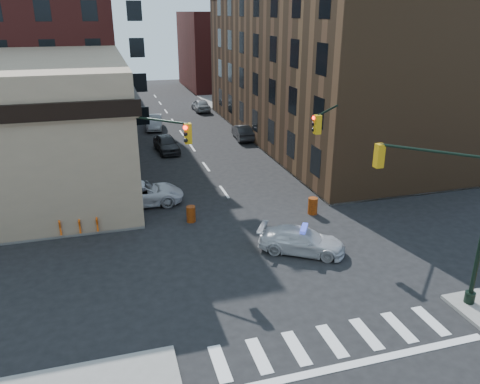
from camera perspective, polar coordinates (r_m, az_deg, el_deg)
ground at (r=24.58m, az=3.96°, el=-8.08°), size 140.00×140.00×0.00m
sidewalk_ne at (r=62.20m, az=13.75°, el=9.50°), size 34.00×54.50×0.15m
commercial_row_ne at (r=47.56m, az=9.84°, el=14.83°), size 14.00×34.00×14.00m
filler_nw at (r=82.59m, az=-23.12°, el=16.78°), size 20.00×18.00×16.00m
filler_ne at (r=81.23m, az=-0.83°, el=16.91°), size 16.00×16.00×12.00m
signal_pole_se at (r=21.26m, az=25.12°, el=-1.21°), size 5.40×5.27×8.00m
signal_pole_nw at (r=26.59m, az=-11.82°, el=3.99°), size 3.58×3.67×8.00m
signal_pole_ne at (r=29.76m, az=11.27°, el=5.85°), size 3.67×3.58×8.00m
tree_ne_near at (r=49.22m, az=1.89°, el=11.19°), size 3.00×3.00×4.85m
tree_ne_far at (r=56.78m, az=-0.67°, el=12.53°), size 3.00×3.00×4.85m
police_car at (r=25.06m, az=7.53°, el=-5.89°), size 4.86×3.97×1.33m
pickup at (r=31.53m, az=-11.91°, el=-0.17°), size 5.58×2.72×1.53m
parked_car_wnear at (r=43.23m, az=-8.97°, el=5.85°), size 2.21×4.66×1.54m
parked_car_wfar at (r=52.21m, az=-10.38°, el=8.37°), size 2.18×4.74×1.50m
parked_car_wdeep at (r=67.14m, az=-13.76°, el=10.83°), size 2.45×4.75×1.32m
parked_car_enear at (r=47.13m, az=0.37°, el=7.34°), size 1.92×4.61×1.48m
parked_car_efar at (r=61.32m, az=-4.81°, el=10.54°), size 1.86×4.62×1.57m
pedestrian_a at (r=28.36m, az=-16.36°, el=-2.30°), size 0.71×0.47×1.92m
pedestrian_b at (r=31.14m, az=-18.08°, el=-0.59°), size 0.91×0.75×1.71m
pedestrian_c at (r=30.01m, az=-25.38°, el=-2.59°), size 0.99×0.82×1.59m
barrel_road at (r=29.83m, az=8.86°, el=-1.69°), size 0.79×0.79×1.07m
barrel_bank at (r=28.55m, az=-6.00°, el=-2.69°), size 0.56×0.56×0.99m
barricade_nw_a at (r=28.20m, az=-17.94°, el=-3.70°), size 1.29×0.69×0.95m
barricade_nw_b at (r=28.41m, az=-20.12°, el=-3.70°), size 1.48×0.93×1.03m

